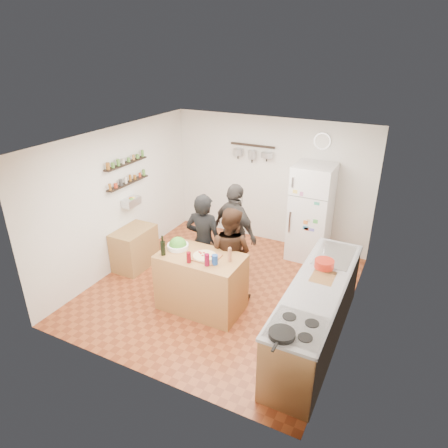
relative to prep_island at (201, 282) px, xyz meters
The scene contains 26 objects.
room_shell 1.25m from the prep_island, 87.48° to the left, with size 4.20×4.20×4.20m.
prep_island is the anchor object (origin of this frame).
pizza_board 0.47m from the prep_island, 14.04° to the right, with size 0.42×0.34×0.02m, color brown.
pizza 0.49m from the prep_island, 14.04° to the right, with size 0.34×0.34×0.02m, color beige.
salad_bowl 0.65m from the prep_island, behind, with size 0.32×0.32×0.06m, color white.
wine_bottle 0.78m from the prep_island, 156.25° to the right, with size 0.07×0.07×0.22m, color black.
wine_glass_near 0.59m from the prep_island, 101.77° to the right, with size 0.07×0.07×0.16m, color #5E0810.
wine_glass_far 0.62m from the prep_island, 42.27° to the right, with size 0.07×0.07×0.18m, color maroon.
pepper_mill 0.71m from the prep_island, ahead, with size 0.05×0.05×0.18m, color #A26644.
salt_canister 0.62m from the prep_island, 21.80° to the right, with size 0.09×0.09×0.14m, color navy.
person_left 0.69m from the prep_island, 114.75° to the left, with size 0.60×0.40×1.65m, color black.
person_center 0.64m from the prep_island, 65.86° to the left, with size 0.74×0.57×1.51m, color black.
person_back 1.13m from the prep_island, 86.92° to the left, with size 0.99×0.41×1.69m, color #2B2826.
counter_run 1.74m from the prep_island, ahead, with size 0.63×2.63×0.90m, color #9E7042.
stove_top 2.02m from the prep_island, 27.89° to the right, with size 0.60×0.62×0.02m, color white.
skillet 2.06m from the prep_island, 34.74° to the right, with size 0.29×0.29×0.06m, color black.
sink 2.00m from the prep_island, 26.73° to the left, with size 0.50×0.80×0.03m, color silver.
cutting_board 1.81m from the prep_island, ahead, with size 0.30×0.40×0.02m, color brown.
red_bowl 1.83m from the prep_island, 15.37° to the left, with size 0.27×0.27×0.11m, color #A32112.
fridge 2.57m from the prep_island, 66.91° to the left, with size 0.70×0.68×1.80m, color white.
wall_clock 3.30m from the prep_island, 69.52° to the left, with size 0.30×0.30×0.03m, color silver.
spice_shelf_lower 2.29m from the prep_island, 157.61° to the left, with size 0.12×1.00×0.03m, color black.
spice_shelf_upper 2.47m from the prep_island, 157.61° to the left, with size 0.12×1.00×0.03m, color black.
produce_basket 2.13m from the prep_island, 157.28° to the left, with size 0.18×0.35×0.14m, color silver.
side_table 1.79m from the prep_island, 162.06° to the left, with size 0.50×0.80×0.73m, color #9F7843.
pot_rack 3.00m from the prep_island, 96.80° to the left, with size 0.90×0.04×0.04m, color black.
Camera 1 is at (2.56, -4.97, 3.76)m, focal length 32.00 mm.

